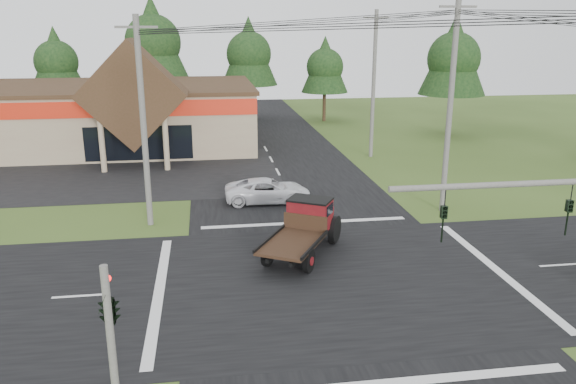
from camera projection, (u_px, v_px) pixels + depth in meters
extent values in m
plane|color=#374E1B|center=(335.00, 280.00, 22.80)|extent=(120.00, 120.00, 0.00)
cube|color=black|center=(335.00, 280.00, 22.80)|extent=(12.00, 120.00, 0.02)
cube|color=black|center=(335.00, 280.00, 22.80)|extent=(120.00, 12.00, 0.02)
cube|color=black|center=(76.00, 176.00, 38.87)|extent=(28.00, 14.00, 0.02)
cube|color=gray|center=(76.00, 117.00, 48.34)|extent=(30.00, 15.00, 5.00)
cube|color=#3C2B18|center=(73.00, 87.00, 47.62)|extent=(30.40, 15.40, 0.30)
cube|color=#B3200D|center=(51.00, 110.00, 40.72)|extent=(30.00, 0.12, 1.20)
cube|color=#3C2B18|center=(133.00, 94.00, 40.32)|extent=(7.78, 4.00, 7.78)
cylinder|color=gray|center=(102.00, 145.00, 39.33)|extent=(0.40, 0.40, 4.00)
cylinder|color=gray|center=(166.00, 143.00, 39.95)|extent=(0.40, 0.40, 4.00)
cube|color=black|center=(139.00, 143.00, 42.32)|extent=(8.00, 0.08, 2.60)
cylinder|color=#595651|center=(538.00, 183.00, 14.49)|extent=(8.00, 0.16, 0.16)
imported|color=black|center=(568.00, 218.00, 14.91)|extent=(0.16, 0.20, 1.00)
imported|color=black|center=(443.00, 224.00, 14.42)|extent=(0.16, 0.20, 1.00)
cylinder|color=#595651|center=(112.00, 347.00, 14.01)|extent=(0.20, 0.20, 4.40)
imported|color=black|center=(107.00, 288.00, 13.78)|extent=(0.53, 2.48, 1.00)
sphere|color=#FF0C0C|center=(108.00, 278.00, 13.87)|extent=(0.18, 0.18, 0.18)
cylinder|color=#595651|center=(143.00, 125.00, 27.80)|extent=(0.30, 0.30, 10.50)
cube|color=#595651|center=(136.00, 27.00, 26.49)|extent=(2.00, 0.12, 0.12)
cylinder|color=#595651|center=(450.00, 108.00, 29.91)|extent=(0.30, 0.30, 11.50)
cube|color=#595651|center=(458.00, 7.00, 28.46)|extent=(2.00, 0.12, 0.12)
cylinder|color=#595651|center=(374.00, 85.00, 43.24)|extent=(0.30, 0.30, 11.20)
cube|color=#595651|center=(376.00, 18.00, 41.83)|extent=(2.00, 0.12, 0.12)
cylinder|color=#332316|center=(61.00, 108.00, 59.38)|extent=(0.36, 0.36, 3.50)
cone|color=black|center=(56.00, 59.00, 57.96)|extent=(5.60, 5.60, 6.60)
sphere|color=black|center=(56.00, 62.00, 58.04)|extent=(4.40, 4.40, 4.40)
cylinder|color=#332316|center=(157.00, 102.00, 59.69)|extent=(0.36, 0.36, 4.55)
cone|color=black|center=(153.00, 38.00, 57.84)|extent=(7.28, 7.28, 8.58)
sphere|color=black|center=(153.00, 42.00, 57.95)|extent=(5.72, 5.72, 5.72)
cylinder|color=#332316|center=(250.00, 102.00, 62.14)|extent=(0.36, 0.36, 3.85)
cone|color=black|center=(249.00, 51.00, 60.58)|extent=(6.16, 6.16, 7.26)
sphere|color=black|center=(249.00, 54.00, 60.67)|extent=(4.84, 4.84, 4.84)
cylinder|color=#332316|center=(324.00, 107.00, 61.46)|extent=(0.36, 0.36, 3.15)
cone|color=black|center=(325.00, 64.00, 60.18)|extent=(5.04, 5.04, 5.94)
sphere|color=black|center=(325.00, 67.00, 60.26)|extent=(3.96, 3.96, 3.96)
cylinder|color=#332316|center=(449.00, 115.00, 53.27)|extent=(0.36, 0.36, 3.85)
cone|color=black|center=(454.00, 55.00, 51.71)|extent=(6.16, 6.16, 7.26)
sphere|color=black|center=(454.00, 58.00, 51.80)|extent=(4.84, 4.84, 4.84)
imported|color=white|center=(268.00, 191.00, 32.89)|extent=(5.07, 2.50, 1.38)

